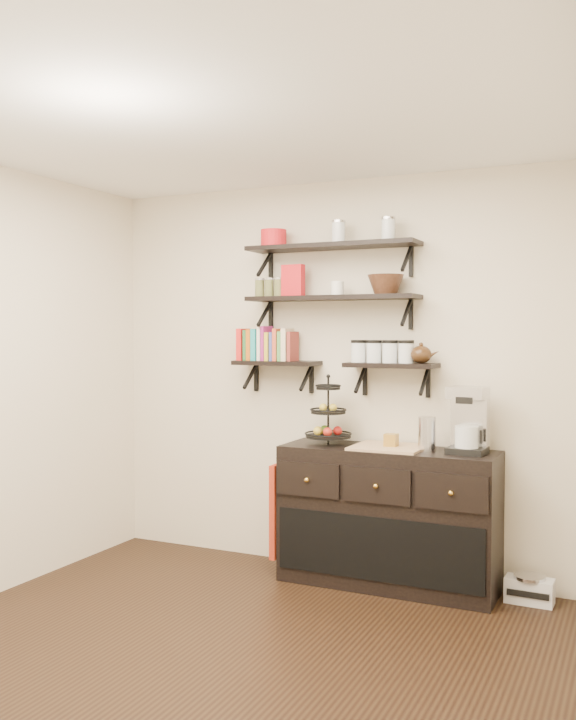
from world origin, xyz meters
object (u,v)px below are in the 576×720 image
Objects in this scene: radio at (529,589)px; fruit_stand at (329,421)px; sideboard at (388,517)px; coffee_maker at (468,421)px.

fruit_stand is at bearing -176.01° from radio.
fruit_stand is 1.62m from radio.
coffee_maker is (0.51, 0.03, 0.65)m from sideboard.
fruit_stand is at bearing 179.60° from sideboard.
fruit_stand is 1.55× the size of radio.
radio is (0.37, 0.03, -1.01)m from coffee_maker.
fruit_stand is 0.93m from coffee_maker.
radio is at bearing 2.55° from fruit_stand.
sideboard is 0.73m from fruit_stand.
coffee_maker is at bearing -173.58° from radio.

